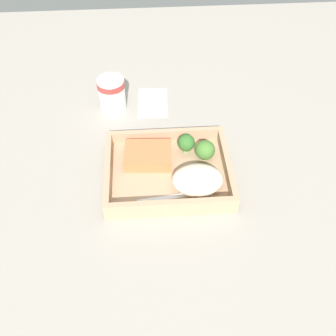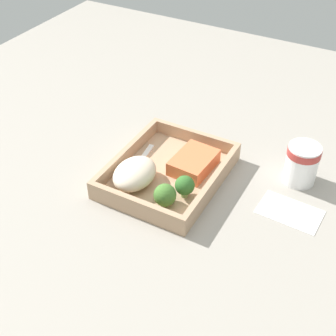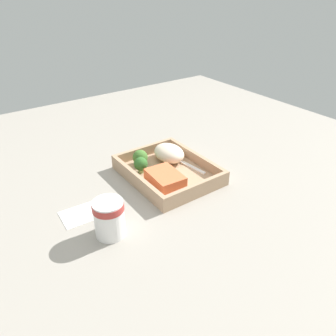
{
  "view_description": "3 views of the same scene",
  "coord_description": "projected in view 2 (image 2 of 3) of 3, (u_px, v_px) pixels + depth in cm",
  "views": [
    {
      "loc": [
        -3.88,
        -56.71,
        65.71
      ],
      "look_at": [
        0.0,
        0.0,
        2.7
      ],
      "focal_mm": 42.0,
      "sensor_mm": 36.0,
      "label": 1
    },
    {
      "loc": [
        66.89,
        36.53,
        64.42
      ],
      "look_at": [
        0.0,
        0.0,
        2.7
      ],
      "focal_mm": 50.0,
      "sensor_mm": 36.0,
      "label": 2
    },
    {
      "loc": [
        -65.34,
        46.48,
        49.76
      ],
      "look_at": [
        0.0,
        0.0,
        2.7
      ],
      "focal_mm": 35.0,
      "sensor_mm": 36.0,
      "label": 3
    }
  ],
  "objects": [
    {
      "name": "broccoli_floret_2",
      "position": [
        165.0,
        195.0,
        0.9
      ],
      "size": [
        4.49,
        4.49,
        4.65
      ],
      "color": "#85A55A",
      "rests_on": "takeout_tray"
    },
    {
      "name": "tray_rim",
      "position": [
        168.0,
        168.0,
        0.98
      ],
      "size": [
        27.01,
        21.82,
        3.06
      ],
      "color": "tan",
      "rests_on": "takeout_tray"
    },
    {
      "name": "takeout_tray",
      "position": [
        168.0,
        176.0,
        0.99
      ],
      "size": [
        27.01,
        21.82,
        1.2
      ],
      "primitive_type": "cube",
      "color": "tan",
      "rests_on": "ground_plane"
    },
    {
      "name": "paper_cup",
      "position": [
        302.0,
        162.0,
        0.96
      ],
      "size": [
        6.89,
        6.89,
        8.76
      ],
      "color": "white",
      "rests_on": "ground_plane"
    },
    {
      "name": "ground_plane",
      "position": [
        168.0,
        181.0,
        1.0
      ],
      "size": [
        160.0,
        160.0,
        2.0
      ],
      "primitive_type": "cube",
      "color": "#9C958B"
    },
    {
      "name": "broccoli_floret_1",
      "position": [
        185.0,
        186.0,
        0.92
      ],
      "size": [
        3.96,
        3.96,
        4.74
      ],
      "color": "#84A15F",
      "rests_on": "takeout_tray"
    },
    {
      "name": "receipt_slip",
      "position": [
        290.0,
        212.0,
        0.92
      ],
      "size": [
        8.15,
        12.5,
        0.24
      ],
      "primitive_type": "cube",
      "rotation": [
        0.0,
        0.0,
        -0.05
      ],
      "color": "white",
      "rests_on": "ground_plane"
    },
    {
      "name": "mashed_potatoes",
      "position": [
        135.0,
        174.0,
        0.95
      ],
      "size": [
        10.76,
        8.05,
        4.85
      ],
      "primitive_type": "ellipsoid",
      "color": "beige",
      "rests_on": "takeout_tray"
    },
    {
      "name": "fork",
      "position": [
        135.0,
        168.0,
        1.0
      ],
      "size": [
        15.88,
        3.6,
        0.44
      ],
      "color": "white",
      "rests_on": "takeout_tray"
    },
    {
      "name": "salmon_fillet",
      "position": [
        194.0,
        162.0,
        0.99
      ],
      "size": [
        10.81,
        8.15,
        3.19
      ],
      "primitive_type": "cube",
      "rotation": [
        0.0,
        0.0,
        -0.06
      ],
      "color": "#F37344",
      "rests_on": "takeout_tray"
    }
  ]
}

